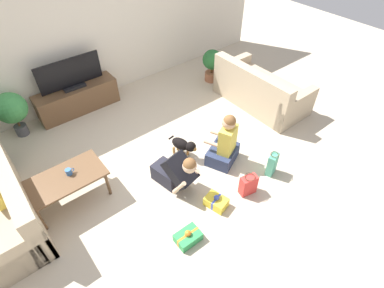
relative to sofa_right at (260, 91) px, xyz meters
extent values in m
plane|color=beige|center=(-2.38, -0.31, -0.29)|extent=(16.00, 16.00, 0.00)
cube|color=silver|center=(-2.38, 2.32, 1.01)|extent=(8.40, 0.06, 2.60)
cube|color=tan|center=(-4.45, 0.22, 0.34)|extent=(0.20, 1.82, 0.42)
cube|color=tan|center=(-4.82, -0.61, 0.01)|extent=(0.93, 0.16, 0.61)
cube|color=tan|center=(0.05, 0.00, -0.08)|extent=(0.93, 1.82, 0.43)
cube|color=tan|center=(-0.31, 0.00, 0.34)|extent=(0.20, 1.82, 0.42)
cube|color=tan|center=(0.05, -0.83, 0.01)|extent=(0.93, 0.16, 0.61)
cube|color=tan|center=(0.05, 0.83, 0.01)|extent=(0.93, 0.16, 0.61)
cube|color=red|center=(-0.11, 0.00, 0.29)|extent=(0.18, 0.34, 0.32)
cube|color=brown|center=(-3.88, 0.04, 0.17)|extent=(1.06, 0.59, 0.03)
cylinder|color=brown|center=(-4.35, -0.20, -0.07)|extent=(0.04, 0.04, 0.45)
cylinder|color=brown|center=(-3.41, -0.20, -0.07)|extent=(0.04, 0.04, 0.45)
cylinder|color=brown|center=(-4.35, 0.27, -0.07)|extent=(0.04, 0.04, 0.45)
cylinder|color=brown|center=(-3.41, 0.27, -0.07)|extent=(0.04, 0.04, 0.45)
cube|color=brown|center=(-2.89, 2.04, -0.04)|extent=(1.52, 0.42, 0.50)
cube|color=black|center=(-2.89, 2.04, 0.24)|extent=(0.41, 0.20, 0.05)
cube|color=black|center=(-2.89, 2.04, 0.52)|extent=(1.16, 0.03, 0.52)
cylinder|color=#A36042|center=(-0.15, 1.26, -0.20)|extent=(0.30, 0.30, 0.19)
cylinder|color=brown|center=(-0.15, 1.26, -0.04)|extent=(0.05, 0.05, 0.13)
sphere|color=#286B33|center=(-0.15, 1.26, 0.20)|extent=(0.42, 0.42, 0.42)
cylinder|color=#4C4C51|center=(-4.00, 1.99, -0.20)|extent=(0.21, 0.21, 0.19)
cylinder|color=brown|center=(-4.00, 1.99, -0.02)|extent=(0.04, 0.04, 0.16)
sphere|color=#3D8E47|center=(-4.00, 1.99, 0.28)|extent=(0.52, 0.52, 0.52)
cube|color=#23232D|center=(-2.60, -0.52, -0.15)|extent=(0.36, 0.49, 0.28)
cube|color=black|center=(-2.55, -0.79, 0.13)|extent=(0.40, 0.53, 0.45)
sphere|color=beige|center=(-2.52, -0.96, 0.34)|extent=(0.20, 0.20, 0.20)
sphere|color=brown|center=(-2.52, -0.96, 0.37)|extent=(0.18, 0.18, 0.18)
cylinder|color=beige|center=(-2.67, -0.91, -0.04)|extent=(0.11, 0.26, 0.38)
cylinder|color=beige|center=(-2.39, -0.86, -0.04)|extent=(0.11, 0.26, 0.38)
cube|color=#283351|center=(-1.65, -0.71, -0.17)|extent=(0.64, 0.58, 0.24)
cube|color=gold|center=(-1.63, -0.77, 0.18)|extent=(0.37, 0.31, 0.46)
sphere|color=tan|center=(-1.63, -0.76, 0.50)|extent=(0.21, 0.21, 0.21)
sphere|color=brown|center=(-1.63, -0.77, 0.54)|extent=(0.19, 0.19, 0.19)
cylinder|color=tan|center=(-1.59, -0.53, 0.11)|extent=(0.16, 0.26, 0.06)
cylinder|color=tan|center=(-1.83, -0.64, 0.11)|extent=(0.16, 0.26, 0.06)
ellipsoid|color=black|center=(-2.10, -0.19, -0.07)|extent=(0.26, 0.36, 0.20)
sphere|color=black|center=(-2.04, -0.38, -0.02)|extent=(0.17, 0.17, 0.17)
sphere|color=olive|center=(-2.02, -0.45, -0.03)|extent=(0.07, 0.07, 0.07)
cylinder|color=black|center=(-2.15, 0.00, -0.03)|extent=(0.06, 0.12, 0.12)
cylinder|color=olive|center=(-2.12, -0.30, -0.23)|extent=(0.04, 0.04, 0.13)
cylinder|color=olive|center=(-2.02, -0.27, -0.23)|extent=(0.04, 0.04, 0.13)
cylinder|color=olive|center=(-2.18, -0.10, -0.23)|extent=(0.04, 0.04, 0.13)
cylinder|color=olive|center=(-2.07, -0.07, -0.23)|extent=(0.04, 0.04, 0.13)
cube|color=#2D934C|center=(-2.97, -1.50, -0.23)|extent=(0.33, 0.24, 0.13)
cube|color=orange|center=(-2.97, -1.50, -0.23)|extent=(0.33, 0.03, 0.13)
sphere|color=orange|center=(-2.97, -1.50, -0.14)|extent=(0.08, 0.08, 0.08)
cube|color=yellow|center=(-2.33, -1.32, -0.22)|extent=(0.29, 0.35, 0.15)
cube|color=#3D51BC|center=(-2.33, -1.32, -0.22)|extent=(0.22, 0.09, 0.15)
sphere|color=#3D51BC|center=(-2.33, -1.32, -0.12)|extent=(0.08, 0.08, 0.08)
cube|color=red|center=(-1.82, -1.44, -0.13)|extent=(0.26, 0.18, 0.32)
torus|color=#4C3823|center=(-1.82, -1.44, 0.05)|extent=(0.18, 0.18, 0.01)
cube|color=#4CA384|center=(-1.26, -1.40, -0.10)|extent=(0.22, 0.16, 0.38)
torus|color=#4C3823|center=(-1.26, -1.40, 0.11)|extent=(0.16, 0.16, 0.01)
cylinder|color=#386BAD|center=(-3.79, 0.06, 0.23)|extent=(0.08, 0.08, 0.09)
torus|color=#386BAD|center=(-3.74, 0.06, 0.23)|extent=(0.06, 0.01, 0.06)
camera|label=1|loc=(-4.17, -3.07, 3.25)|focal=28.00mm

